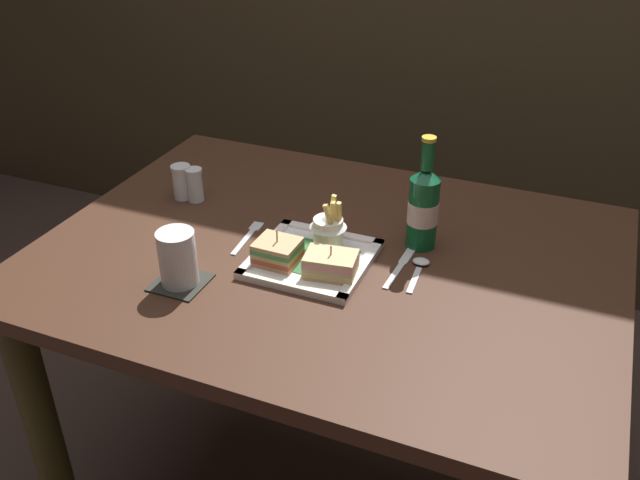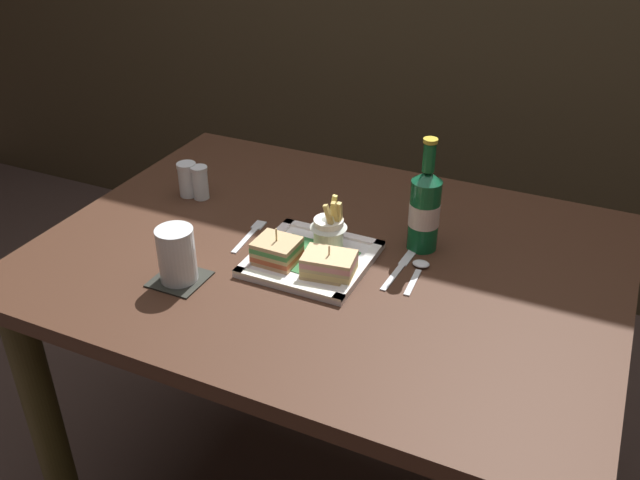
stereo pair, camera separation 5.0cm
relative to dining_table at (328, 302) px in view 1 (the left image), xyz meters
The scene contains 13 objects.
dining_table is the anchor object (origin of this frame).
square_plate 0.15m from the dining_table, 105.79° to the right, with size 0.23×0.23×0.02m.
sandwich_half_left 0.20m from the dining_table, 128.18° to the right, with size 0.09×0.08×0.08m.
sandwich_half_right 0.19m from the dining_table, 64.95° to the right, with size 0.11×0.08×0.07m.
fries_cup 0.19m from the dining_table, 57.09° to the left, with size 0.08×0.08×0.12m.
beer_bottle 0.30m from the dining_table, 29.91° to the left, with size 0.06×0.06×0.25m.
drink_coaster 0.34m from the dining_table, 135.00° to the right, with size 0.10×0.10×0.00m, color #262721.
water_glass 0.36m from the dining_table, 135.00° to the right, with size 0.07×0.07×0.11m.
fork 0.23m from the dining_table, behind, with size 0.03×0.14×0.00m.
knife 0.21m from the dining_table, ahead, with size 0.02×0.17×0.00m.
spoon 0.24m from the dining_table, ahead, with size 0.04×0.13×0.01m.
salt_shaker 0.46m from the dining_table, 167.13° to the left, with size 0.05×0.05×0.08m.
pepper_shaker 0.42m from the dining_table, 165.95° to the left, with size 0.04×0.04×0.08m.
Camera 1 is at (0.46, -1.14, 1.54)m, focal length 38.71 mm.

